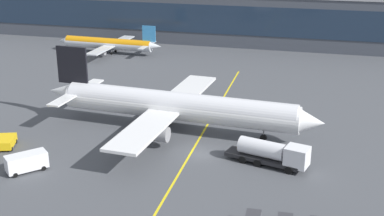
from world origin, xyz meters
The scene contains 8 objects.
ground_plane centered at (0.00, 0.00, 0.00)m, with size 700.00×700.00×0.00m, color #47494F.
apron_lead_in_line centered at (-1.42, 2.00, 0.00)m, with size 0.30×80.00×0.01m, color yellow.
terminal_building centered at (-9.69, 72.18, 6.79)m, with size 155.58×19.10×13.53m.
main_airliner centered at (-5.59, 7.33, 3.87)m, with size 43.12×34.18×11.54m.
fuel_tanker centered at (9.62, -1.09, 1.75)m, with size 11.08×5.15×3.25m.
crew_van centered at (-19.76, -10.39, 1.31)m, with size 4.91×5.12×2.30m.
pushback_tug centered at (-26.64, -4.84, 0.85)m, with size 3.44×4.35×1.40m.
commuter_jet_far centered at (-34.97, 49.95, 2.34)m, with size 26.58×21.02×7.14m.
Camera 1 is at (15.15, -61.75, 29.35)m, focal length 48.51 mm.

